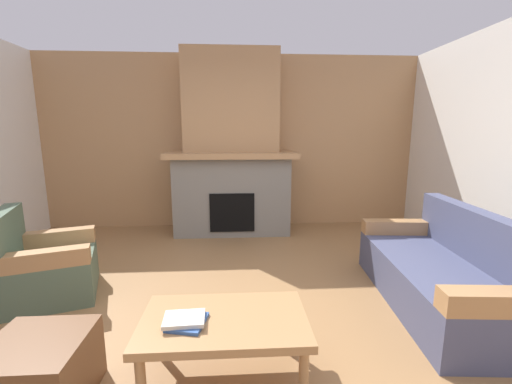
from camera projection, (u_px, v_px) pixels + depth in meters
name	position (u px, v px, depth m)	size (l,w,h in m)	color
ground	(230.00, 329.00, 2.58)	(9.00, 9.00, 0.00)	olive
wall_back_wood_panel	(232.00, 143.00, 5.28)	(6.00, 0.12, 2.70)	tan
fireplace	(232.00, 156.00, 4.94)	(1.90, 0.82, 2.70)	gray
couch	(444.00, 274.00, 2.90)	(0.99, 1.87, 0.85)	#474C6B
armchair	(43.00, 267.00, 3.03)	(0.97, 0.97, 0.85)	#4C604C
coffee_table	(224.00, 326.00, 1.98)	(1.00, 0.60, 0.43)	#A87A4C
ottoman	(39.00, 374.00, 1.83)	(0.52, 0.52, 0.40)	brown
book_stack_near_edge	(186.00, 320.00, 1.90)	(0.26, 0.26, 0.04)	#335699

